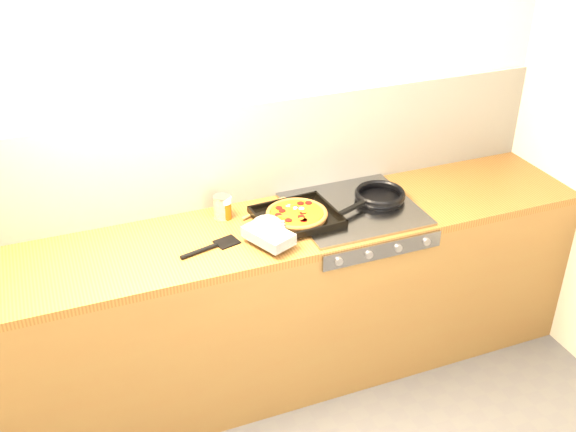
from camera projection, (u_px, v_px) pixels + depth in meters
name	position (u px, v px, depth m)	size (l,w,h in m)	color
room_shell	(245.00, 154.00, 3.24)	(3.20, 3.20, 3.20)	white
counter_run	(268.00, 305.00, 3.36)	(3.20, 0.62, 0.90)	brown
stovetop	(353.00, 209.00, 3.27)	(0.60, 0.56, 0.02)	gray
pizza_on_tray	(288.00, 220.00, 3.11)	(0.50, 0.45, 0.06)	black
frying_pan	(379.00, 196.00, 3.32)	(0.44, 0.33, 0.04)	black
tomato_can	(222.00, 207.00, 3.18)	(0.08, 0.08, 0.12)	maroon
juice_glass	(225.00, 208.00, 3.18)	(0.08, 0.08, 0.11)	#C5470B
wooden_spoon	(269.00, 206.00, 3.29)	(0.28, 0.15, 0.02)	olive
black_spatula	(211.00, 247.00, 2.97)	(0.29, 0.12, 0.02)	black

